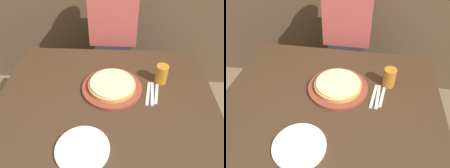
% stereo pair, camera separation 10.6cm
% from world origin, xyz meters
% --- Properties ---
extents(ground_plane, '(12.00, 12.00, 0.00)m').
position_xyz_m(ground_plane, '(0.00, 0.00, 0.00)').
color(ground_plane, '#756047').
extents(dining_table, '(1.28, 1.05, 0.76)m').
position_xyz_m(dining_table, '(0.00, 0.00, 0.38)').
color(dining_table, '#3D2819').
rests_on(dining_table, ground_plane).
extents(pizza_on_board, '(0.37, 0.37, 0.06)m').
position_xyz_m(pizza_on_board, '(0.03, 0.09, 0.78)').
color(pizza_on_board, brown).
rests_on(pizza_on_board, dining_table).
extents(beer_glass, '(0.08, 0.08, 0.12)m').
position_xyz_m(beer_glass, '(0.33, 0.17, 0.82)').
color(beer_glass, '#B7701E').
rests_on(beer_glass, dining_table).
extents(dinner_plate, '(0.26, 0.26, 0.02)m').
position_xyz_m(dinner_plate, '(-0.08, -0.34, 0.77)').
color(dinner_plate, white).
rests_on(dinner_plate, dining_table).
extents(fork, '(0.05, 0.20, 0.00)m').
position_xyz_m(fork, '(0.25, 0.05, 0.76)').
color(fork, silver).
rests_on(fork, dining_table).
extents(dinner_knife, '(0.04, 0.20, 0.00)m').
position_xyz_m(dinner_knife, '(0.27, 0.05, 0.76)').
color(dinner_knife, silver).
rests_on(dinner_knife, dining_table).
extents(spoon, '(0.04, 0.17, 0.00)m').
position_xyz_m(spoon, '(0.30, 0.05, 0.76)').
color(spoon, silver).
rests_on(spoon, dining_table).
extents(diner_person, '(0.37, 0.20, 1.35)m').
position_xyz_m(diner_person, '(0.01, 0.71, 0.67)').
color(diner_person, '#33333D').
rests_on(diner_person, ground_plane).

